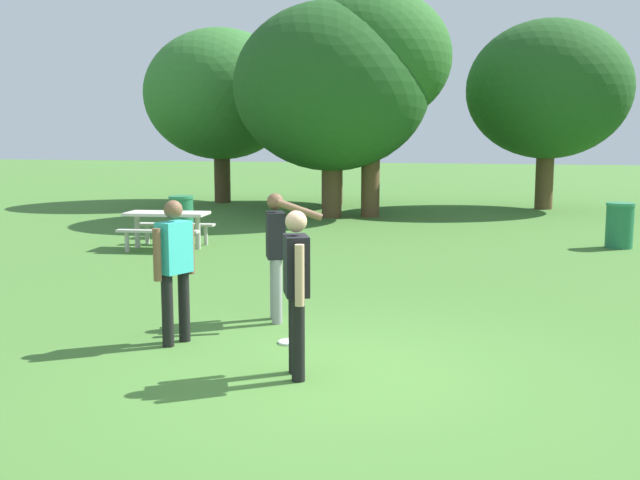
# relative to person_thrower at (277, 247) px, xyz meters

# --- Properties ---
(ground_plane) EXTENTS (120.00, 120.00, 0.00)m
(ground_plane) POSITION_rel_person_thrower_xyz_m (1.21, -1.84, -0.96)
(ground_plane) COLOR #447530
(person_thrower) EXTENTS (0.81, 0.57, 1.64)m
(person_thrower) POSITION_rel_person_thrower_xyz_m (0.00, 0.00, 0.00)
(person_thrower) COLOR gray
(person_thrower) RESTS_ON ground
(person_catcher) EXTENTS (0.35, 0.57, 1.64)m
(person_catcher) POSITION_rel_person_thrower_xyz_m (0.89, -2.05, -0.02)
(person_catcher) COLOR black
(person_catcher) RESTS_ON ground
(person_bystander) EXTENTS (0.33, 0.58, 1.64)m
(person_bystander) POSITION_rel_person_thrower_xyz_m (-0.77, -1.29, -0.02)
(person_bystander) COLOR black
(person_bystander) RESTS_ON ground
(frisbee) EXTENTS (0.26, 0.26, 0.03)m
(frisbee) POSITION_rel_person_thrower_xyz_m (0.46, -0.94, -0.95)
(frisbee) COLOR white
(frisbee) RESTS_ON ground
(picnic_table_near) EXTENTS (1.88, 1.64, 0.77)m
(picnic_table_near) POSITION_rel_person_thrower_xyz_m (-4.22, 5.31, -0.40)
(picnic_table_near) COLOR beige
(picnic_table_near) RESTS_ON ground
(trash_can_beside_table) EXTENTS (0.59, 0.59, 0.96)m
(trash_can_beside_table) POSITION_rel_person_thrower_xyz_m (-4.77, 7.12, -0.48)
(trash_can_beside_table) COLOR #237047
(trash_can_beside_table) RESTS_ON ground
(trash_can_further_along) EXTENTS (0.59, 0.59, 0.96)m
(trash_can_further_along) POSITION_rel_person_thrower_xyz_m (4.99, 7.89, -0.48)
(trash_can_further_along) COLOR #237047
(trash_can_further_along) RESTS_ON ground
(tree_tall_left) EXTENTS (5.38, 5.38, 6.12)m
(tree_tall_left) POSITION_rel_person_thrower_xyz_m (-7.40, 15.91, 2.85)
(tree_tall_left) COLOR #4C3823
(tree_tall_left) RESTS_ON ground
(tree_broad_center) EXTENTS (5.39, 5.39, 6.25)m
(tree_broad_center) POSITION_rel_person_thrower_xyz_m (-3.35, 16.29, 2.98)
(tree_broad_center) COLOR #4C3823
(tree_broad_center) RESTS_ON ground
(tree_far_right) EXTENTS (5.64, 5.64, 6.16)m
(tree_far_right) POSITION_rel_person_thrower_xyz_m (-2.39, 12.15, 2.78)
(tree_far_right) COLOR brown
(tree_far_right) RESTS_ON ground
(tree_slender_mid) EXTENTS (4.58, 4.58, 6.54)m
(tree_slender_mid) POSITION_rel_person_thrower_xyz_m (-1.32, 12.53, 3.59)
(tree_slender_mid) COLOR brown
(tree_slender_mid) RESTS_ON ground
(tree_back_left) EXTENTS (5.21, 5.21, 6.06)m
(tree_back_left) POSITION_rel_person_thrower_xyz_m (3.67, 16.45, 2.87)
(tree_back_left) COLOR brown
(tree_back_left) RESTS_ON ground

